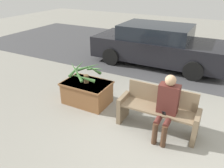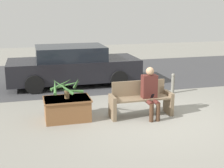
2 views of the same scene
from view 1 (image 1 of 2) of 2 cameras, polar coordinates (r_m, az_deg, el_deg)
The scene contains 7 objects.
ground_plane at distance 4.46m, azimuth 13.50°, elevation -14.53°, with size 30.00×30.00×0.00m, color gray.
road_surface at distance 9.29m, azimuth 22.67°, elevation 6.20°, with size 20.00×6.00×0.01m, color #424244.
bench at distance 4.55m, azimuth 11.97°, elevation -6.65°, with size 1.61×0.48×0.89m.
person_seated at distance 4.23m, azimuth 14.13°, elevation -5.13°, with size 0.38×0.57×1.29m.
planter_box at distance 5.45m, azimuth -6.55°, elevation -2.06°, with size 1.14×0.77×0.55m.
potted_plant at distance 5.23m, azimuth -6.87°, elevation 3.30°, with size 0.78×0.82×0.56m.
parked_car at distance 8.03m, azimuth 11.73°, elevation 9.94°, with size 4.56×1.98×1.39m.
Camera 1 is at (0.64, -3.37, 2.85)m, focal length 35.00 mm.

